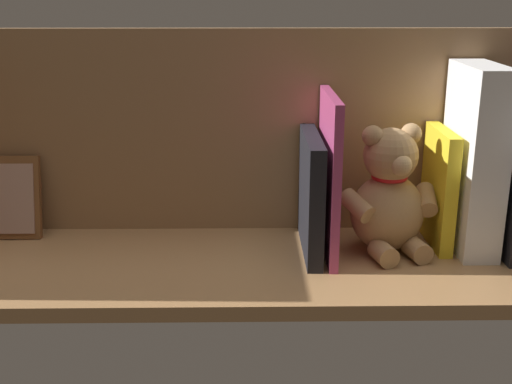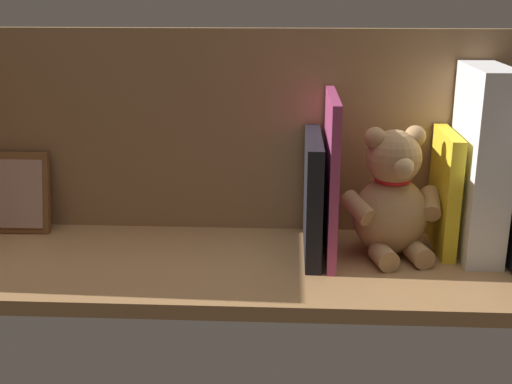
# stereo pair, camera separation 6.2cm
# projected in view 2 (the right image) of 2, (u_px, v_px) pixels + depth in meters

# --- Properties ---
(ground_plane) EXTENTS (1.05, 0.32, 0.02)m
(ground_plane) POSITION_uv_depth(u_px,v_px,m) (256.00, 265.00, 1.01)
(ground_plane) COLOR #A87A4C
(shelf_back_panel) EXTENTS (1.05, 0.02, 0.34)m
(shelf_back_panel) POSITION_uv_depth(u_px,v_px,m) (260.00, 132.00, 1.09)
(shelf_back_panel) COLOR #966F48
(shelf_back_panel) RESTS_ON ground_plane
(book_2) EXTENTS (0.02, 0.17, 0.18)m
(book_2) POSITION_uv_depth(u_px,v_px,m) (509.00, 199.00, 1.00)
(book_2) COLOR black
(book_2) RESTS_ON ground_plane
(dictionary_thick_white) EXTENTS (0.06, 0.16, 0.29)m
(dictionary_thick_white) POSITION_uv_depth(u_px,v_px,m) (480.00, 163.00, 0.99)
(dictionary_thick_white) COLOR white
(dictionary_thick_white) RESTS_ON ground_plane
(book_3) EXTENTS (0.02, 0.13, 0.19)m
(book_3) POSITION_uv_depth(u_px,v_px,m) (444.00, 191.00, 1.02)
(book_3) COLOR yellow
(book_3) RESTS_ON ground_plane
(teddy_bear) EXTENTS (0.16, 0.15, 0.20)m
(teddy_bear) POSITION_uv_depth(u_px,v_px,m) (392.00, 199.00, 1.00)
(teddy_bear) COLOR tan
(teddy_bear) RESTS_ON ground_plane
(book_4) EXTENTS (0.01, 0.19, 0.25)m
(book_4) POSITION_uv_depth(u_px,v_px,m) (331.00, 176.00, 1.00)
(book_4) COLOR #B23F72
(book_4) RESTS_ON ground_plane
(book_5) EXTENTS (0.02, 0.18, 0.18)m
(book_5) POSITION_uv_depth(u_px,v_px,m) (313.00, 195.00, 1.01)
(book_5) COLOR black
(book_5) RESTS_ON ground_plane
(picture_frame_leaning) EXTENTS (0.10, 0.04, 0.14)m
(picture_frame_leaning) POSITION_uv_depth(u_px,v_px,m) (18.00, 193.00, 1.11)
(picture_frame_leaning) COLOR brown
(picture_frame_leaning) RESTS_ON ground_plane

